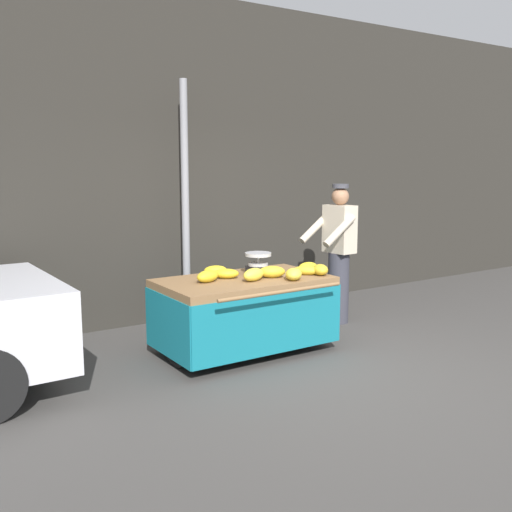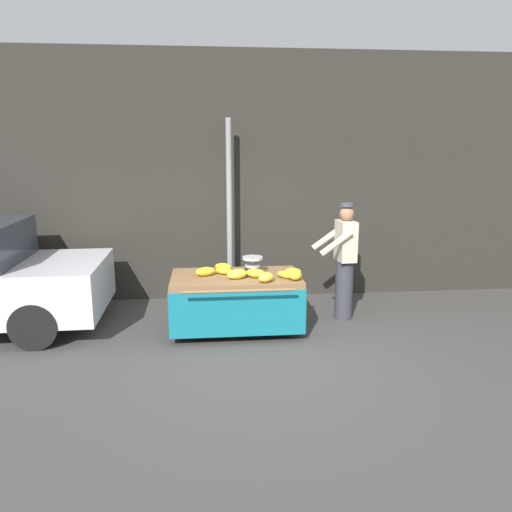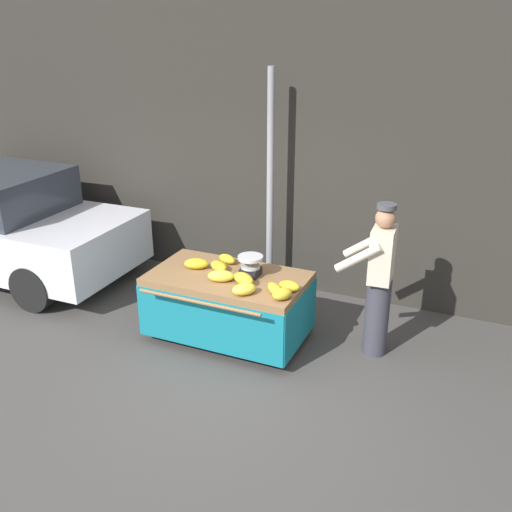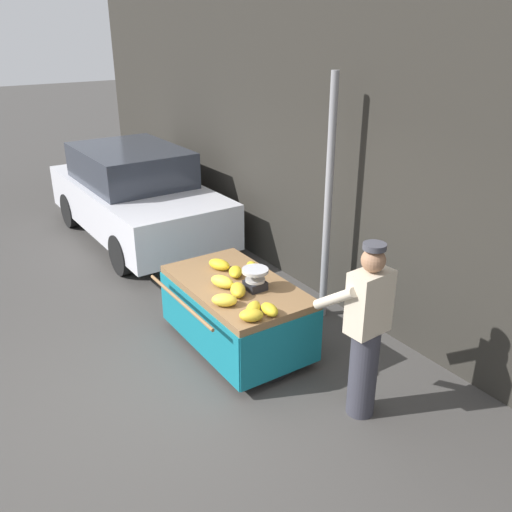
{
  "view_description": "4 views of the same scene",
  "coord_description": "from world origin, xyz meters",
  "px_view_note": "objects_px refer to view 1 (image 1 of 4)",
  "views": [
    {
      "loc": [
        -3.48,
        -4.08,
        1.97
      ],
      "look_at": [
        -0.09,
        1.07,
        1.0
      ],
      "focal_mm": 41.64,
      "sensor_mm": 36.0,
      "label": 1
    },
    {
      "loc": [
        -0.65,
        -5.52,
        2.51
      ],
      "look_at": [
        -0.02,
        0.92,
        1.08
      ],
      "focal_mm": 34.97,
      "sensor_mm": 36.0,
      "label": 2
    },
    {
      "loc": [
        2.33,
        -4.17,
        3.4
      ],
      "look_at": [
        0.11,
        0.88,
        1.13
      ],
      "focal_mm": 40.13,
      "sensor_mm": 36.0,
      "label": 3
    },
    {
      "loc": [
        4.27,
        -1.75,
        3.41
      ],
      "look_at": [
        -0.11,
        1.14,
        1.14
      ],
      "focal_mm": 38.47,
      "sensor_mm": 36.0,
      "label": 4
    }
  ],
  "objects_px": {
    "street_pole": "(185,206)",
    "banana_bunch_8": "(306,270)",
    "banana_bunch_4": "(254,275)",
    "banana_cart": "(244,299)",
    "banana_bunch_5": "(294,274)",
    "weighing_scale": "(258,263)",
    "banana_bunch_3": "(227,274)",
    "banana_bunch_0": "(272,272)",
    "banana_bunch_1": "(216,270)",
    "banana_bunch_7": "(320,270)",
    "banana_bunch_6": "(208,276)",
    "vendor_person": "(338,253)",
    "banana_bunch_2": "(308,267)"
  },
  "relations": [
    {
      "from": "banana_bunch_4",
      "to": "banana_bunch_7",
      "type": "distance_m",
      "value": 0.77
    },
    {
      "from": "weighing_scale",
      "to": "banana_bunch_2",
      "type": "relative_size",
      "value": 1.22
    },
    {
      "from": "weighing_scale",
      "to": "banana_bunch_3",
      "type": "height_order",
      "value": "weighing_scale"
    },
    {
      "from": "street_pole",
      "to": "banana_cart",
      "type": "relative_size",
      "value": 1.66
    },
    {
      "from": "street_pole",
      "to": "banana_bunch_2",
      "type": "relative_size",
      "value": 12.75
    },
    {
      "from": "street_pole",
      "to": "banana_bunch_4",
      "type": "relative_size",
      "value": 10.4
    },
    {
      "from": "street_pole",
      "to": "banana_bunch_8",
      "type": "xyz_separation_m",
      "value": [
        0.67,
        -1.48,
        -0.62
      ]
    },
    {
      "from": "banana_cart",
      "to": "banana_bunch_0",
      "type": "height_order",
      "value": "banana_bunch_0"
    },
    {
      "from": "banana_bunch_3",
      "to": "banana_bunch_5",
      "type": "bearing_deg",
      "value": -40.61
    },
    {
      "from": "banana_bunch_0",
      "to": "banana_bunch_6",
      "type": "height_order",
      "value": "banana_bunch_0"
    },
    {
      "from": "vendor_person",
      "to": "banana_bunch_6",
      "type": "bearing_deg",
      "value": -170.31
    },
    {
      "from": "banana_cart",
      "to": "banana_bunch_1",
      "type": "distance_m",
      "value": 0.44
    },
    {
      "from": "banana_bunch_7",
      "to": "banana_bunch_2",
      "type": "bearing_deg",
      "value": 90.23
    },
    {
      "from": "banana_bunch_3",
      "to": "banana_bunch_5",
      "type": "relative_size",
      "value": 0.99
    },
    {
      "from": "banana_bunch_4",
      "to": "banana_bunch_5",
      "type": "relative_size",
      "value": 1.1
    },
    {
      "from": "street_pole",
      "to": "banana_bunch_4",
      "type": "height_order",
      "value": "street_pole"
    },
    {
      "from": "weighing_scale",
      "to": "banana_bunch_5",
      "type": "height_order",
      "value": "weighing_scale"
    },
    {
      "from": "banana_bunch_1",
      "to": "banana_bunch_7",
      "type": "height_order",
      "value": "banana_bunch_7"
    },
    {
      "from": "banana_bunch_0",
      "to": "vendor_person",
      "type": "xyz_separation_m",
      "value": [
        1.34,
        0.5,
        0.02
      ]
    },
    {
      "from": "street_pole",
      "to": "vendor_person",
      "type": "relative_size",
      "value": 1.71
    },
    {
      "from": "banana_bunch_8",
      "to": "vendor_person",
      "type": "bearing_deg",
      "value": 31.29
    },
    {
      "from": "banana_bunch_6",
      "to": "banana_bunch_8",
      "type": "height_order",
      "value": "banana_bunch_6"
    },
    {
      "from": "street_pole",
      "to": "banana_bunch_0",
      "type": "relative_size",
      "value": 10.62
    },
    {
      "from": "banana_bunch_0",
      "to": "banana_bunch_2",
      "type": "relative_size",
      "value": 1.2
    },
    {
      "from": "banana_bunch_5",
      "to": "banana_cart",
      "type": "bearing_deg",
      "value": 135.89
    },
    {
      "from": "banana_cart",
      "to": "banana_bunch_5",
      "type": "relative_size",
      "value": 6.87
    },
    {
      "from": "street_pole",
      "to": "banana_bunch_2",
      "type": "xyz_separation_m",
      "value": [
        0.79,
        -1.36,
        -0.62
      ]
    },
    {
      "from": "banana_bunch_2",
      "to": "banana_bunch_6",
      "type": "xyz_separation_m",
      "value": [
        -1.18,
        0.12,
        0.0
      ]
    },
    {
      "from": "street_pole",
      "to": "weighing_scale",
      "type": "xyz_separation_m",
      "value": [
        0.26,
        -1.18,
        -0.55
      ]
    },
    {
      "from": "banana_bunch_1",
      "to": "banana_bunch_6",
      "type": "height_order",
      "value": "banana_bunch_6"
    },
    {
      "from": "banana_cart",
      "to": "vendor_person",
      "type": "relative_size",
      "value": 1.03
    },
    {
      "from": "banana_bunch_2",
      "to": "banana_bunch_8",
      "type": "bearing_deg",
      "value": -134.54
    },
    {
      "from": "weighing_scale",
      "to": "vendor_person",
      "type": "relative_size",
      "value": 0.16
    },
    {
      "from": "banana_bunch_0",
      "to": "banana_bunch_6",
      "type": "bearing_deg",
      "value": 166.51
    },
    {
      "from": "banana_bunch_1",
      "to": "banana_bunch_4",
      "type": "relative_size",
      "value": 0.87
    },
    {
      "from": "banana_cart",
      "to": "banana_bunch_2",
      "type": "height_order",
      "value": "banana_bunch_2"
    },
    {
      "from": "banana_bunch_0",
      "to": "banana_bunch_7",
      "type": "relative_size",
      "value": 1.2
    },
    {
      "from": "banana_bunch_4",
      "to": "vendor_person",
      "type": "relative_size",
      "value": 0.16
    },
    {
      "from": "banana_bunch_8",
      "to": "street_pole",
      "type": "bearing_deg",
      "value": 114.53
    },
    {
      "from": "street_pole",
      "to": "banana_bunch_3",
      "type": "xyz_separation_m",
      "value": [
        -0.13,
        -1.18,
        -0.62
      ]
    },
    {
      "from": "banana_bunch_8",
      "to": "banana_bunch_6",
      "type": "bearing_deg",
      "value": 167.68
    },
    {
      "from": "banana_bunch_0",
      "to": "vendor_person",
      "type": "bearing_deg",
      "value": 20.57
    },
    {
      "from": "banana_bunch_3",
      "to": "banana_bunch_8",
      "type": "xyz_separation_m",
      "value": [
        0.81,
        -0.29,
        -0.0
      ]
    },
    {
      "from": "weighing_scale",
      "to": "banana_bunch_3",
      "type": "bearing_deg",
      "value": -179.49
    },
    {
      "from": "banana_bunch_5",
      "to": "banana_bunch_3",
      "type": "bearing_deg",
      "value": 139.39
    },
    {
      "from": "banana_cart",
      "to": "vendor_person",
      "type": "xyz_separation_m",
      "value": [
        1.6,
        0.37,
        0.3
      ]
    },
    {
      "from": "weighing_scale",
      "to": "banana_cart",
      "type": "bearing_deg",
      "value": -158.31
    },
    {
      "from": "street_pole",
      "to": "banana_bunch_3",
      "type": "bearing_deg",
      "value": -96.49
    },
    {
      "from": "banana_bunch_4",
      "to": "banana_bunch_7",
      "type": "height_order",
      "value": "banana_bunch_4"
    },
    {
      "from": "banana_bunch_4",
      "to": "banana_cart",
      "type": "bearing_deg",
      "value": 91.83
    }
  ]
}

